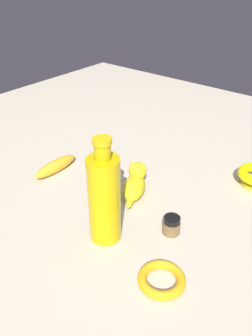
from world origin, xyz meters
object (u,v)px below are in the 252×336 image
(bottle_tall, at_px, (104,198))
(banana, at_px, (56,166))
(cat_figurine, at_px, (135,183))
(nail_polish_jar, at_px, (172,225))
(bangle, at_px, (162,279))

(bottle_tall, distance_m, banana, 0.35)
(cat_figurine, height_order, banana, cat_figurine)
(cat_figurine, bearing_deg, nail_polish_jar, -113.78)
(nail_polish_jar, bearing_deg, banana, 88.96)
(bottle_tall, height_order, bangle, bottle_tall)
(bottle_tall, height_order, banana, bottle_tall)
(cat_figurine, relative_size, bangle, 1.44)
(banana, bearing_deg, bottle_tall, 68.57)
(bangle, xyz_separation_m, nail_polish_jar, (0.14, 0.07, 0.01))
(cat_figurine, bearing_deg, bottle_tall, -163.45)
(bottle_tall, xyz_separation_m, bangle, (-0.03, -0.19, -0.11))
(cat_figurine, distance_m, nail_polish_jar, 0.19)
(cat_figurine, height_order, bangle, cat_figurine)
(nail_polish_jar, bearing_deg, cat_figurine, 66.22)
(bottle_tall, height_order, cat_figurine, bottle_tall)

